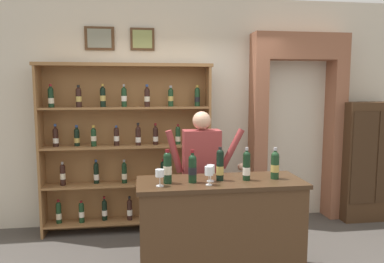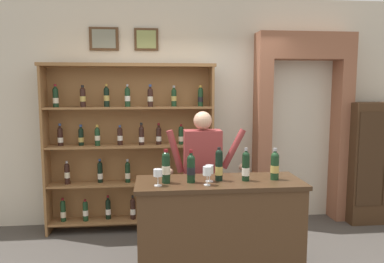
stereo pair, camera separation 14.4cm
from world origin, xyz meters
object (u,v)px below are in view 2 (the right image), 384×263
(shopkeeper, at_px, (203,167))
(tasting_bottle_bianco, at_px, (166,167))
(tasting_bottle_chianti, at_px, (219,165))
(side_cabinet, at_px, (375,162))
(wine_glass_left, at_px, (158,174))
(tasting_bottle_grappa, at_px, (275,165))
(wine_glass_right, at_px, (207,171))
(wine_glass_spare, at_px, (209,170))
(tasting_bottle_super_tuscan, at_px, (246,166))
(tasting_bottle_riserva, at_px, (191,168))
(tasting_counter, at_px, (219,230))
(wine_shelf, at_px, (130,144))

(shopkeeper, xyz_separation_m, tasting_bottle_bianco, (-0.42, -0.58, 0.15))
(shopkeeper, xyz_separation_m, tasting_bottle_chianti, (0.08, -0.54, 0.14))
(side_cabinet, distance_m, wine_glass_left, 3.32)
(tasting_bottle_chianti, bearing_deg, tasting_bottle_grappa, -1.95)
(tasting_bottle_bianco, xyz_separation_m, tasting_bottle_chianti, (0.50, 0.04, -0.00))
(side_cabinet, height_order, tasting_bottle_bianco, side_cabinet)
(shopkeeper, xyz_separation_m, wine_glass_right, (-0.05, -0.70, 0.12))
(tasting_bottle_grappa, relative_size, wine_glass_left, 2.00)
(tasting_bottle_chianti, bearing_deg, wine_glass_left, -167.48)
(tasting_bottle_bianco, relative_size, tasting_bottle_grappa, 1.04)
(wine_glass_left, bearing_deg, tasting_bottle_chianti, 12.52)
(wine_glass_right, bearing_deg, tasting_bottle_chianti, 48.61)
(wine_glass_spare, xyz_separation_m, wine_glass_left, (-0.48, -0.10, 0.00))
(wine_glass_right, distance_m, wine_glass_left, 0.44)
(wine_glass_spare, bearing_deg, tasting_bottle_super_tuscan, -1.01)
(tasting_bottle_riserva, height_order, wine_glass_spare, tasting_bottle_riserva)
(tasting_bottle_riserva, bearing_deg, tasting_bottle_bianco, 178.60)
(tasting_bottle_grappa, height_order, wine_glass_left, tasting_bottle_grappa)
(tasting_bottle_riserva, height_order, tasting_bottle_super_tuscan, tasting_bottle_super_tuscan)
(side_cabinet, xyz_separation_m, tasting_bottle_bianco, (-2.90, -1.35, 0.30))
(tasting_counter, height_order, wine_glass_spare, wine_glass_spare)
(tasting_bottle_bianco, height_order, wine_glass_left, tasting_bottle_bianco)
(wine_shelf, xyz_separation_m, tasting_bottle_chianti, (0.91, -1.36, -0.01))
(tasting_counter, relative_size, shopkeeper, 0.99)
(wine_shelf, bearing_deg, tasting_bottle_super_tuscan, -50.26)
(tasting_bottle_bianco, xyz_separation_m, wine_glass_left, (-0.08, -0.09, -0.04))
(wine_glass_left, bearing_deg, tasting_bottle_grappa, 5.62)
(tasting_counter, distance_m, tasting_bottle_super_tuscan, 0.67)
(tasting_bottle_riserva, xyz_separation_m, wine_glass_spare, (0.17, 0.02, -0.03))
(tasting_bottle_riserva, relative_size, tasting_bottle_super_tuscan, 0.97)
(tasting_bottle_grappa, bearing_deg, tasting_bottle_riserva, -178.17)
(tasting_bottle_super_tuscan, bearing_deg, wine_shelf, 129.74)
(tasting_bottle_riserva, xyz_separation_m, tasting_bottle_super_tuscan, (0.52, 0.01, 0.00))
(tasting_bottle_bianco, bearing_deg, tasting_bottle_super_tuscan, 0.49)
(shopkeeper, height_order, tasting_bottle_riserva, shopkeeper)
(tasting_counter, xyz_separation_m, tasting_bottle_super_tuscan, (0.24, -0.03, 0.62))
(side_cabinet, relative_size, tasting_counter, 1.05)
(tasting_bottle_riserva, relative_size, wine_glass_right, 1.80)
(tasting_bottle_bianco, xyz_separation_m, tasting_bottle_super_tuscan, (0.75, 0.01, -0.01))
(shopkeeper, distance_m, tasting_bottle_chianti, 0.57)
(tasting_bottle_super_tuscan, xyz_separation_m, wine_glass_left, (-0.82, -0.10, -0.03))
(tasting_bottle_riserva, bearing_deg, side_cabinet, 26.82)
(side_cabinet, bearing_deg, wine_glass_right, -150.12)
(tasting_bottle_chianti, height_order, tasting_bottle_super_tuscan, tasting_bottle_chianti)
(side_cabinet, xyz_separation_m, shopkeeper, (-2.49, -0.76, 0.15))
(tasting_bottle_super_tuscan, distance_m, wine_glass_right, 0.40)
(shopkeeper, bearing_deg, tasting_bottle_grappa, -42.42)
(tasting_counter, height_order, shopkeeper, shopkeeper)
(wine_glass_spare, bearing_deg, shopkeeper, 88.78)
(tasting_bottle_super_tuscan, height_order, wine_glass_spare, tasting_bottle_super_tuscan)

